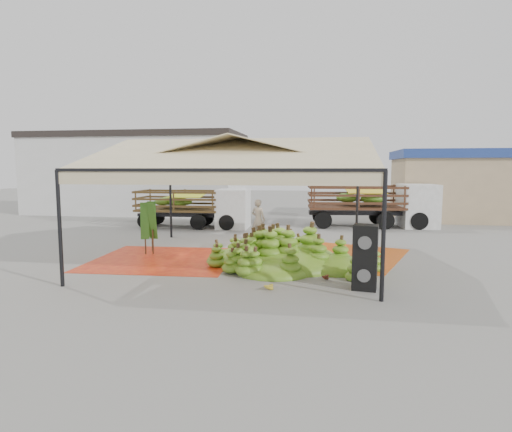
% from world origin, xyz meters
% --- Properties ---
extents(ground, '(90.00, 90.00, 0.00)m').
position_xyz_m(ground, '(0.00, 0.00, 0.00)').
color(ground, slate).
rests_on(ground, ground).
extents(canopy_tent, '(8.10, 8.10, 4.00)m').
position_xyz_m(canopy_tent, '(0.00, 0.00, 3.30)').
color(canopy_tent, black).
rests_on(canopy_tent, ground).
extents(building_white, '(14.30, 6.30, 5.40)m').
position_xyz_m(building_white, '(-10.00, 14.00, 2.71)').
color(building_white, silver).
rests_on(building_white, ground).
extents(building_tan, '(6.30, 5.30, 4.10)m').
position_xyz_m(building_tan, '(10.00, 13.00, 2.07)').
color(building_tan, tan).
rests_on(building_tan, ground).
extents(tarp_left, '(4.77, 4.56, 0.01)m').
position_xyz_m(tarp_left, '(-2.62, -0.45, 0.01)').
color(tarp_left, '#D74914').
rests_on(tarp_left, ground).
extents(tarp_right, '(5.58, 5.71, 0.01)m').
position_xyz_m(tarp_right, '(3.08, 1.18, 0.01)').
color(tarp_right, '#C74E12').
rests_on(tarp_right, ground).
extents(banana_heap, '(5.70, 4.75, 1.19)m').
position_xyz_m(banana_heap, '(1.65, -0.73, 0.59)').
color(banana_heap, '#507D1A').
rests_on(banana_heap, ground).
extents(hand_yellow_a, '(0.56, 0.49, 0.22)m').
position_xyz_m(hand_yellow_a, '(1.24, -3.44, 0.11)').
color(hand_yellow_a, '#B79424').
rests_on(hand_yellow_a, ground).
extents(hand_yellow_b, '(0.51, 0.49, 0.18)m').
position_xyz_m(hand_yellow_b, '(-0.21, -1.93, 0.09)').
color(hand_yellow_b, gold).
rests_on(hand_yellow_b, ground).
extents(hand_red_a, '(0.49, 0.42, 0.20)m').
position_xyz_m(hand_red_a, '(2.65, -2.22, 0.10)').
color(hand_red_a, '#592714').
rests_on(hand_red_a, ground).
extents(hand_red_b, '(0.54, 0.48, 0.21)m').
position_xyz_m(hand_red_b, '(1.98, -2.01, 0.11)').
color(hand_red_b, '#5E2315').
rests_on(hand_red_b, ground).
extents(hand_green, '(0.54, 0.53, 0.19)m').
position_xyz_m(hand_green, '(0.69, -2.13, 0.09)').
color(hand_green, '#577919').
rests_on(hand_green, ground).
extents(hanging_bunches, '(3.24, 0.24, 0.20)m').
position_xyz_m(hanging_bunches, '(2.41, 0.82, 2.62)').
color(hanging_bunches, '#3C7B19').
rests_on(hanging_bunches, ground).
extents(speaker_stack, '(0.67, 0.61, 1.64)m').
position_xyz_m(speaker_stack, '(3.70, -3.05, 0.82)').
color(speaker_stack, black).
rests_on(speaker_stack, ground).
extents(banana_leaves, '(0.96, 1.36, 3.70)m').
position_xyz_m(banana_leaves, '(-3.28, 0.66, 0.00)').
color(banana_leaves, '#26671B').
rests_on(banana_leaves, ground).
extents(vendor, '(0.74, 0.61, 1.74)m').
position_xyz_m(vendor, '(-0.11, 4.02, 0.87)').
color(vendor, gray).
rests_on(vendor, ground).
extents(truck_left, '(5.80, 2.15, 1.97)m').
position_xyz_m(truck_left, '(-3.79, 7.37, 1.22)').
color(truck_left, '#483218').
rests_on(truck_left, ground).
extents(truck_right, '(6.63, 2.75, 2.22)m').
position_xyz_m(truck_right, '(5.36, 9.06, 1.37)').
color(truck_right, '#4F2A1A').
rests_on(truck_right, ground).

